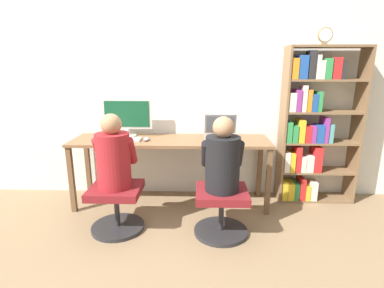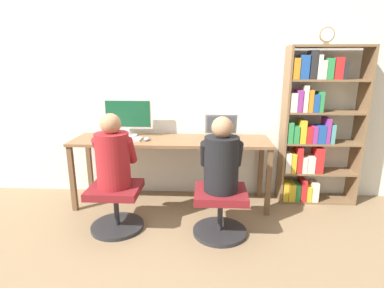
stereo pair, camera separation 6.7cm
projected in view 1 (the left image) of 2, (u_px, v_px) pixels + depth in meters
name	position (u px, v px, depth m)	size (l,w,h in m)	color
ground_plane	(169.00, 214.00, 3.16)	(14.00, 14.00, 0.00)	#846B4C
wall_back	(173.00, 86.00, 3.43)	(10.00, 0.05, 2.60)	silver
desk	(171.00, 146.00, 3.26)	(2.14, 0.55, 0.75)	brown
desktop_monitor	(127.00, 117.00, 3.33)	(0.55, 0.19, 0.42)	beige
laptop	(221.00, 133.00, 3.29)	(0.36, 0.36, 0.25)	gray
keyboard	(120.00, 139.00, 3.20)	(0.44, 0.16, 0.03)	#B2B2B7
computer_mouse_by_keyboard	(146.00, 139.00, 3.18)	(0.06, 0.11, 0.04)	#99999E
office_chair_left	(117.00, 205.00, 2.82)	(0.50, 0.50, 0.43)	#262628
office_chair_right	(221.00, 209.00, 2.75)	(0.50, 0.50, 0.43)	#262628
person_at_monitor	(113.00, 156.00, 2.70)	(0.38, 0.33, 0.68)	maroon
person_at_laptop	(223.00, 159.00, 2.63)	(0.38, 0.33, 0.67)	black
bookshelf	(311.00, 128.00, 3.30)	(0.84, 0.27, 1.73)	brown
desk_clock	(325.00, 35.00, 3.01)	(0.15, 0.03, 0.17)	olive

